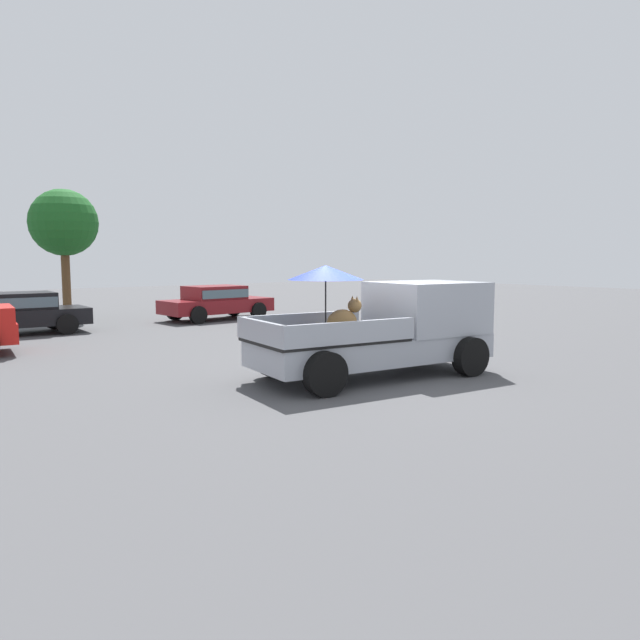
# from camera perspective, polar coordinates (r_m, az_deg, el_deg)

# --- Properties ---
(ground_plane) EXTENTS (80.00, 80.00, 0.00)m
(ground_plane) POSITION_cam_1_polar(r_m,az_deg,el_deg) (12.14, 5.12, -5.45)
(ground_plane) COLOR #4C4C4F
(pickup_truck_main) EXTENTS (5.26, 2.80, 2.27)m
(pickup_truck_main) POSITION_cam_1_polar(r_m,az_deg,el_deg) (12.24, 6.71, -0.68)
(pickup_truck_main) COLOR black
(pickup_truck_main) RESTS_ON ground
(parked_sedan_near) EXTENTS (4.37, 2.12, 1.33)m
(parked_sedan_near) POSITION_cam_1_polar(r_m,az_deg,el_deg) (20.79, -27.34, 0.74)
(parked_sedan_near) COLOR black
(parked_sedan_near) RESTS_ON ground
(parked_sedan_far) EXTENTS (4.38, 2.14, 1.33)m
(parked_sedan_far) POSITION_cam_1_polar(r_m,az_deg,el_deg) (23.42, -10.02, 1.84)
(parked_sedan_far) COLOR black
(parked_sedan_far) RESTS_ON ground
(tree_by_lot) EXTENTS (2.54, 2.54, 5.03)m
(tree_by_lot) POSITION_cam_1_polar(r_m,az_deg,el_deg) (24.87, -23.52, 8.54)
(tree_by_lot) COLOR brown
(tree_by_lot) RESTS_ON ground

